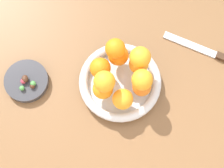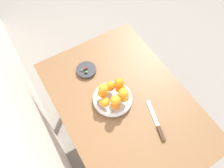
% 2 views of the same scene
% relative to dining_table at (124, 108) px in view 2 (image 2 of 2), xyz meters
% --- Properties ---
extents(ground_plane, '(6.00, 6.00, 0.00)m').
position_rel_dining_table_xyz_m(ground_plane, '(0.00, 0.00, -0.65)').
color(ground_plane, gray).
extents(wall_back, '(4.00, 0.05, 2.50)m').
position_rel_dining_table_xyz_m(wall_back, '(0.00, 0.51, 0.60)').
color(wall_back, beige).
rests_on(wall_back, ground_plane).
extents(dining_table, '(1.10, 0.76, 0.74)m').
position_rel_dining_table_xyz_m(dining_table, '(0.00, 0.00, 0.00)').
color(dining_table, brown).
rests_on(dining_table, ground_plane).
extents(fruit_bowl, '(0.24, 0.24, 0.04)m').
position_rel_dining_table_xyz_m(fruit_bowl, '(0.05, 0.06, 0.11)').
color(fruit_bowl, silver).
rests_on(fruit_bowl, dining_table).
extents(candy_dish, '(0.13, 0.13, 0.02)m').
position_rel_dining_table_xyz_m(candy_dish, '(0.32, 0.09, 0.10)').
color(candy_dish, '#333338').
rests_on(candy_dish, dining_table).
extents(orange_0, '(0.06, 0.06, 0.06)m').
position_rel_dining_table_xyz_m(orange_0, '(-0.00, 0.01, 0.16)').
color(orange_0, orange).
rests_on(orange_0, fruit_bowl).
extents(orange_1, '(0.06, 0.06, 0.06)m').
position_rel_dining_table_xyz_m(orange_1, '(0.06, -0.01, 0.16)').
color(orange_1, orange).
rests_on(orange_1, fruit_bowl).
extents(orange_2, '(0.06, 0.06, 0.06)m').
position_rel_dining_table_xyz_m(orange_2, '(0.11, 0.04, 0.16)').
color(orange_2, orange).
rests_on(orange_2, fruit_bowl).
extents(orange_3, '(0.06, 0.06, 0.06)m').
position_rel_dining_table_xyz_m(orange_3, '(0.09, 0.10, 0.16)').
color(orange_3, orange).
rests_on(orange_3, fruit_bowl).
extents(orange_4, '(0.06, 0.06, 0.06)m').
position_rel_dining_table_xyz_m(orange_4, '(0.03, 0.12, 0.16)').
color(orange_4, orange).
rests_on(orange_4, fruit_bowl).
extents(orange_5, '(0.05, 0.05, 0.05)m').
position_rel_dining_table_xyz_m(orange_5, '(-0.02, 0.08, 0.16)').
color(orange_5, orange).
rests_on(orange_5, fruit_bowl).
extents(orange_6, '(0.06, 0.06, 0.06)m').
position_rel_dining_table_xyz_m(orange_6, '(0.08, 0.10, 0.21)').
color(orange_6, orange).
rests_on(orange_6, orange_3).
extents(orange_7, '(0.06, 0.06, 0.06)m').
position_rel_dining_table_xyz_m(orange_7, '(0.07, 0.00, 0.22)').
color(orange_7, orange).
rests_on(orange_7, orange_1).
extents(orange_8, '(0.06, 0.06, 0.06)m').
position_rel_dining_table_xyz_m(orange_8, '(-0.00, 0.01, 0.21)').
color(orange_8, orange).
rests_on(orange_8, orange_0).
extents(orange_9, '(0.06, 0.06, 0.06)m').
position_rel_dining_table_xyz_m(orange_9, '(-0.01, 0.07, 0.21)').
color(orange_9, orange).
rests_on(orange_9, orange_5).
extents(candy_ball_0, '(0.02, 0.02, 0.02)m').
position_rel_dining_table_xyz_m(candy_ball_0, '(0.29, 0.10, 0.12)').
color(candy_ball_0, '#4C9947').
rests_on(candy_ball_0, candy_dish).
extents(candy_ball_1, '(0.01, 0.01, 0.01)m').
position_rel_dining_table_xyz_m(candy_ball_1, '(0.29, 0.11, 0.12)').
color(candy_ball_1, '#472819').
rests_on(candy_ball_1, candy_dish).
extents(candy_ball_2, '(0.01, 0.01, 0.01)m').
position_rel_dining_table_xyz_m(candy_ball_2, '(0.32, 0.12, 0.12)').
color(candy_ball_2, '#4C9947').
rests_on(candy_ball_2, candy_dish).
extents(candy_ball_3, '(0.02, 0.02, 0.02)m').
position_rel_dining_table_xyz_m(candy_ball_3, '(0.32, 0.10, 0.12)').
color(candy_ball_3, '#C6384C').
rests_on(candy_ball_3, candy_dish).
extents(candy_ball_4, '(0.02, 0.02, 0.02)m').
position_rel_dining_table_xyz_m(candy_ball_4, '(0.32, 0.10, 0.12)').
color(candy_ball_4, '#472819').
rests_on(candy_ball_4, candy_dish).
extents(candy_ball_5, '(0.02, 0.02, 0.02)m').
position_rel_dining_table_xyz_m(candy_ball_5, '(0.32, 0.09, 0.12)').
color(candy_ball_5, '#472819').
rests_on(candy_ball_5, candy_dish).
extents(knife, '(0.26, 0.09, 0.01)m').
position_rel_dining_table_xyz_m(knife, '(-0.22, -0.08, 0.09)').
color(knife, '#3F2819').
rests_on(knife, dining_table).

